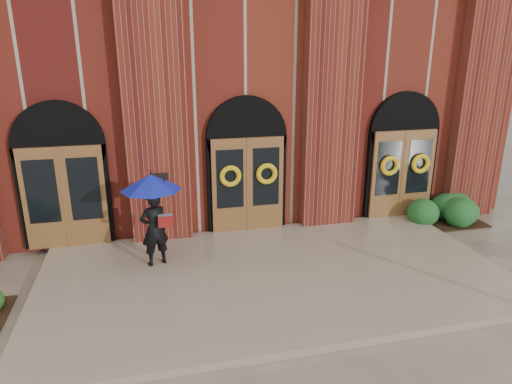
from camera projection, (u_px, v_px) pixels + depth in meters
name	position (u px, v px, depth m)	size (l,w,h in m)	color
ground	(276.00, 282.00, 9.86)	(90.00, 90.00, 0.00)	gray
landing	(274.00, 276.00, 9.98)	(10.00, 5.30, 0.15)	gray
church_building	(212.00, 84.00, 16.91)	(16.20, 12.53, 7.00)	maroon
man_with_umbrella	(153.00, 202.00, 9.91)	(1.66, 1.66, 2.11)	black
hedge_wall_right	(430.00, 212.00, 12.95)	(2.86, 1.14, 0.73)	#1E5523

